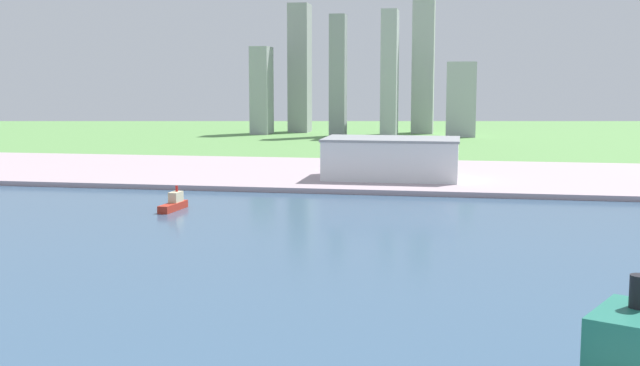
% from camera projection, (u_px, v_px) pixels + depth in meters
% --- Properties ---
extents(ground_plane, '(2400.00, 2400.00, 0.00)m').
position_uv_depth(ground_plane, '(335.00, 253.00, 233.56)').
color(ground_plane, '#5B8F4A').
extents(water_bay, '(840.00, 360.00, 0.15)m').
position_uv_depth(water_bay, '(292.00, 310.00, 174.99)').
color(water_bay, '#385675').
rests_on(water_bay, ground).
extents(industrial_pier, '(840.00, 140.00, 2.50)m').
position_uv_depth(industrial_pier, '(392.00, 175.00, 418.86)').
color(industrial_pier, '#AB969D').
rests_on(industrial_pier, ground).
extents(tugboat_small, '(5.82, 19.21, 9.30)m').
position_uv_depth(tugboat_small, '(174.00, 204.00, 310.39)').
color(tugboat_small, '#B22D1E').
rests_on(tugboat_small, water_bay).
extents(warehouse_main, '(66.36, 39.28, 20.08)m').
position_uv_depth(warehouse_main, '(392.00, 158.00, 391.96)').
color(warehouse_main, white).
rests_on(warehouse_main, industrial_pier).
extents(distant_skyline, '(209.67, 79.71, 131.61)m').
position_uv_depth(distant_skyline, '(363.00, 76.00, 749.19)').
color(distant_skyline, '#999EA2').
rests_on(distant_skyline, ground).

